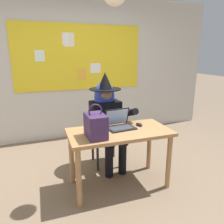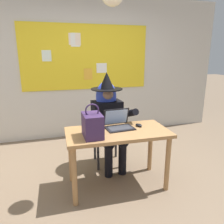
# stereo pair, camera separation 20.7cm
# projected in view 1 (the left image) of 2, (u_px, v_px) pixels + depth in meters

# --- Properties ---
(ground_plane) EXTENTS (24.00, 24.00, 0.00)m
(ground_plane) POSITION_uv_depth(u_px,v_px,m) (118.00, 186.00, 2.75)
(ground_plane) COLOR #75604C
(wall_back_bulletin) EXTENTS (5.59, 2.10, 2.67)m
(wall_back_bulletin) POSITION_uv_depth(u_px,v_px,m) (80.00, 68.00, 4.15)
(wall_back_bulletin) COLOR beige
(wall_back_bulletin) RESTS_ON ground
(desk_main) EXTENTS (1.25, 0.65, 0.73)m
(desk_main) POSITION_uv_depth(u_px,v_px,m) (119.00, 139.00, 2.63)
(desk_main) COLOR #A37547
(desk_main) RESTS_ON ground
(chair_at_desk) EXTENTS (0.45, 0.45, 0.90)m
(chair_at_desk) POSITION_uv_depth(u_px,v_px,m) (105.00, 130.00, 3.28)
(chair_at_desk) COLOR black
(chair_at_desk) RESTS_ON ground
(person_costumed) EXTENTS (0.61, 0.70, 1.38)m
(person_costumed) POSITION_uv_depth(u_px,v_px,m) (107.00, 115.00, 3.09)
(person_costumed) COLOR black
(person_costumed) RESTS_ON ground
(laptop) EXTENTS (0.35, 0.30, 0.23)m
(laptop) POSITION_uv_depth(u_px,v_px,m) (120.00, 124.00, 2.70)
(laptop) COLOR black
(laptop) RESTS_ON desk_main
(computer_mouse) EXTENTS (0.09, 0.12, 0.03)m
(computer_mouse) POSITION_uv_depth(u_px,v_px,m) (139.00, 124.00, 2.77)
(computer_mouse) COLOR black
(computer_mouse) RESTS_ON desk_main
(handbag) EXTENTS (0.20, 0.30, 0.38)m
(handbag) POSITION_uv_depth(u_px,v_px,m) (96.00, 126.00, 2.37)
(handbag) COLOR #38234C
(handbag) RESTS_ON desk_main
(coffee_mug) EXTENTS (0.08, 0.08, 0.09)m
(coffee_mug) POSITION_uv_depth(u_px,v_px,m) (96.00, 136.00, 2.30)
(coffee_mug) COLOR #336099
(coffee_mug) RESTS_ON desk_main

